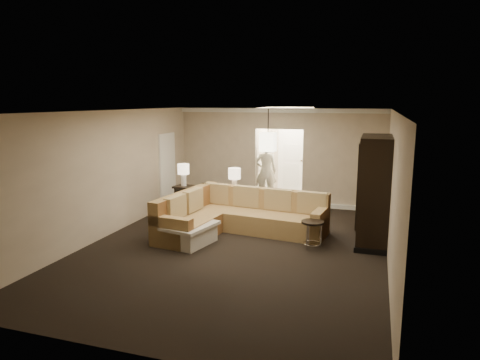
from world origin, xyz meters
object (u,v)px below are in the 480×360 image
(coffee_table, at_px, (186,233))
(drink_table, at_px, (312,229))
(person, at_px, (266,168))
(sectional_sofa, at_px, (235,216))
(armoire, at_px, (374,193))
(console_table, at_px, (208,200))

(coffee_table, distance_m, drink_table, 2.68)
(coffee_table, xyz_separation_m, person, (0.65, 4.37, 0.77))
(drink_table, height_order, person, person)
(sectional_sofa, distance_m, armoire, 3.10)
(sectional_sofa, bearing_deg, console_table, 143.22)
(drink_table, bearing_deg, console_table, 151.76)
(sectional_sofa, distance_m, console_table, 1.49)
(person, bearing_deg, sectional_sofa, 71.38)
(sectional_sofa, xyz_separation_m, coffee_table, (-0.78, -1.05, -0.16))
(coffee_table, height_order, armoire, armoire)
(console_table, bearing_deg, sectional_sofa, -33.63)
(sectional_sofa, distance_m, person, 3.38)
(drink_table, bearing_deg, coffee_table, -169.24)
(coffee_table, bearing_deg, drink_table, 10.76)
(console_table, distance_m, person, 2.55)
(coffee_table, bearing_deg, person, 81.55)
(sectional_sofa, bearing_deg, armoire, 10.91)
(sectional_sofa, distance_m, coffee_table, 1.31)
(console_table, height_order, drink_table, console_table)
(armoire, xyz_separation_m, drink_table, (-1.17, -0.76, -0.68))
(coffee_table, relative_size, console_table, 0.64)
(sectional_sofa, height_order, coffee_table, sectional_sofa)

